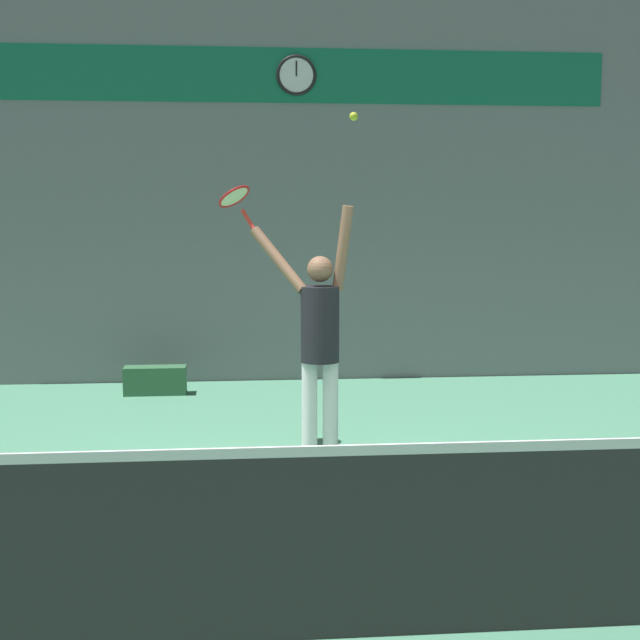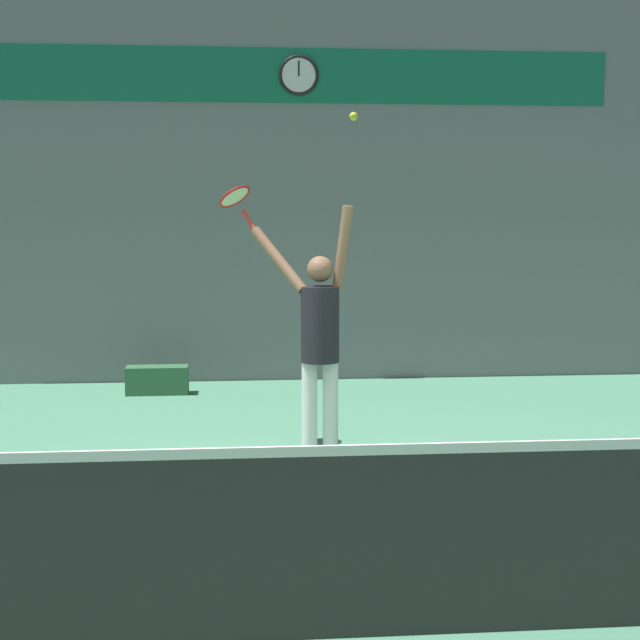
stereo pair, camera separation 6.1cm
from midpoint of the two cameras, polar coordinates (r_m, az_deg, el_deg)
ground_plane at (r=6.01m, az=-0.57°, el=-12.93°), size 18.00×18.00×0.00m
back_wall at (r=10.76m, az=-2.67°, el=9.39°), size 18.00×0.10×5.00m
sponsor_banner at (r=10.81m, az=-2.69°, el=15.38°), size 7.94×0.02×0.63m
scoreboard_clock at (r=10.80m, az=-1.20°, el=15.40°), size 0.47×0.04×0.47m
court_net at (r=4.36m, az=1.04°, el=-13.83°), size 7.48×0.07×1.06m
tennis_player at (r=7.37m, az=0.17°, el=-0.84°), size 0.87×0.53×2.10m
tennis_racket at (r=7.70m, az=-5.18°, el=7.74°), size 0.39×0.40×0.39m
tennis_ball at (r=7.30m, az=2.41°, el=12.89°), size 0.07×0.07×0.07m
equipment_bag at (r=10.20m, az=-10.20°, el=-3.80°), size 0.69×0.26×0.31m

